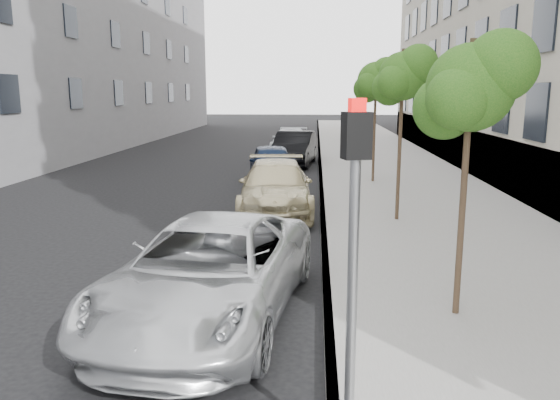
# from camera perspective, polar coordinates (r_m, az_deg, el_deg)

# --- Properties ---
(ground) EXTENTS (160.00, 160.00, 0.00)m
(ground) POSITION_cam_1_polar(r_m,az_deg,el_deg) (7.78, -3.77, -16.31)
(ground) COLOR black
(ground) RESTS_ON ground
(sidewalk) EXTENTS (6.40, 72.00, 0.14)m
(sidewalk) POSITION_cam_1_polar(r_m,az_deg,el_deg) (31.22, 9.92, 4.64)
(sidewalk) COLOR gray
(sidewalk) RESTS_ON ground
(curb) EXTENTS (0.15, 72.00, 0.14)m
(curb) POSITION_cam_1_polar(r_m,az_deg,el_deg) (31.04, 4.15, 4.74)
(curb) COLOR #9E9B93
(curb) RESTS_ON ground
(tree_near) EXTENTS (1.65, 1.45, 4.33)m
(tree_near) POSITION_cam_1_polar(r_m,az_deg,el_deg) (8.64, 19.45, 11.00)
(tree_near) COLOR #38281C
(tree_near) RESTS_ON sidewalk
(tree_mid) EXTENTS (1.64, 1.44, 4.66)m
(tree_mid) POSITION_cam_1_polar(r_m,az_deg,el_deg) (15.02, 12.80, 12.49)
(tree_mid) COLOR #38281C
(tree_mid) RESTS_ON sidewalk
(tree_far) EXTENTS (1.75, 1.55, 4.72)m
(tree_far) POSITION_cam_1_polar(r_m,az_deg,el_deg) (21.46, 10.08, 12.18)
(tree_far) COLOR #38281C
(tree_far) RESTS_ON sidewalk
(signal_pole) EXTENTS (0.28, 0.24, 3.41)m
(signal_pole) POSITION_cam_1_polar(r_m,az_deg,el_deg) (5.09, 7.69, -4.17)
(signal_pole) COLOR #939699
(signal_pole) RESTS_ON sidewalk
(minivan) EXTENTS (3.31, 5.94, 1.57)m
(minivan) POSITION_cam_1_polar(r_m,az_deg,el_deg) (8.82, -7.40, -7.42)
(minivan) COLOR silver
(minivan) RESTS_ON ground
(suv) EXTENTS (2.47, 5.40, 1.53)m
(suv) POSITION_cam_1_polar(r_m,az_deg,el_deg) (16.38, -0.46, 1.32)
(suv) COLOR #C2B58A
(suv) RESTS_ON ground
(sedan_blue) EXTENTS (2.31, 4.64, 1.52)m
(sedan_blue) POSITION_cam_1_polar(r_m,az_deg,el_deg) (21.80, -0.84, 3.80)
(sedan_blue) COLOR #101C36
(sedan_blue) RESTS_ON ground
(sedan_black) EXTENTS (2.30, 5.19, 1.66)m
(sedan_black) POSITION_cam_1_polar(r_m,az_deg,el_deg) (27.05, 1.51, 5.41)
(sedan_black) COLOR black
(sedan_black) RESTS_ON ground
(sedan_rear) EXTENTS (2.25, 5.00, 1.42)m
(sedan_rear) POSITION_cam_1_polar(r_m,az_deg,el_deg) (32.61, 1.06, 6.21)
(sedan_rear) COLOR #B4B8BD
(sedan_rear) RESTS_ON ground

